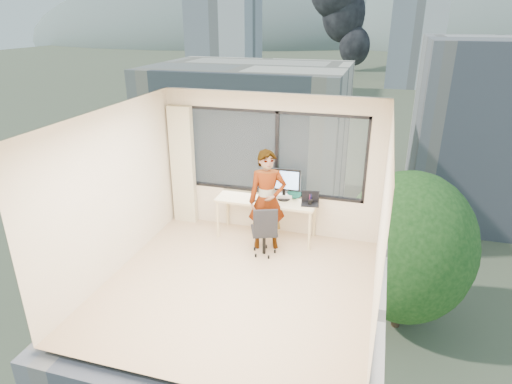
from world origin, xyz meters
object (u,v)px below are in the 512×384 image
at_px(desk, 266,218).
at_px(person, 267,200).
at_px(chair, 264,229).
at_px(monitor, 284,184).
at_px(laptop, 310,200).
at_px(handbag, 294,194).
at_px(game_console, 282,195).

bearing_deg(desk, person, -72.64).
bearing_deg(chair, person, 73.78).
height_order(desk, monitor, monitor).
bearing_deg(monitor, laptop, -14.83).
relative_size(monitor, handbag, 2.32).
bearing_deg(chair, laptop, 20.54).
distance_m(monitor, game_console, 0.28).
xyz_separation_m(desk, laptop, (0.80, -0.02, 0.48)).
xyz_separation_m(desk, person, (0.11, -0.35, 0.51)).
distance_m(person, game_console, 0.57).
bearing_deg(handbag, monitor, -174.43).
bearing_deg(handbag, chair, -131.48).
distance_m(chair, handbag, 0.94).
relative_size(game_console, laptop, 1.03).
distance_m(laptop, handbag, 0.38).
height_order(desk, person, person).
distance_m(desk, game_console, 0.52).
bearing_deg(laptop, handbag, 141.10).
relative_size(desk, game_console, 5.33).
distance_m(desk, monitor, 0.74).
xyz_separation_m(desk, chair, (0.13, -0.62, 0.09)).
height_order(desk, game_console, game_console).
bearing_deg(person, laptop, 6.18).
distance_m(chair, game_console, 0.89).
xyz_separation_m(chair, person, (-0.02, 0.27, 0.42)).
xyz_separation_m(desk, monitor, (0.30, 0.09, 0.67)).
relative_size(chair, laptop, 2.85).
bearing_deg(handbag, laptop, -48.52).
distance_m(desk, chair, 0.64).
xyz_separation_m(game_console, handbag, (0.22, -0.03, 0.06)).
xyz_separation_m(chair, monitor, (0.17, 0.71, 0.58)).
relative_size(laptop, handbag, 1.30).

